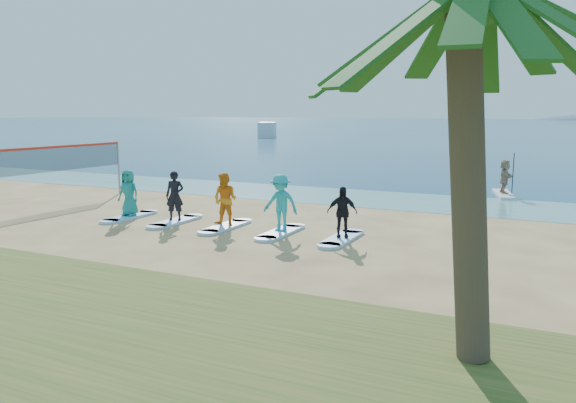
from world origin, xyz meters
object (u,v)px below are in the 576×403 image
at_px(paddleboard, 504,194).
at_px(surfboard_3, 281,232).
at_px(student_0, 129,193).
at_px(student_1, 175,196).
at_px(surfboard_0, 130,217).
at_px(surfboard_1, 176,221).
at_px(volleyball_net, 36,161).
at_px(boat_offshore_a, 267,137).
at_px(student_4, 342,212).
at_px(surfboard_4, 342,239).
at_px(paddleboarder, 505,176).
at_px(surfboard_2, 226,227).
at_px(student_3, 281,203).
at_px(student_2, 225,199).

xyz_separation_m(paddleboard, surfboard_3, (-5.68, -11.99, -0.01)).
relative_size(student_0, student_1, 0.97).
distance_m(surfboard_0, surfboard_1, 2.08).
distance_m(volleyball_net, surfboard_3, 11.29).
relative_size(surfboard_0, surfboard_1, 1.00).
bearing_deg(paddleboard, boat_offshore_a, 115.15).
bearing_deg(boat_offshore_a, student_4, -84.06).
xyz_separation_m(surfboard_4, student_4, (0.00, 0.00, 0.82)).
height_order(paddleboarder, surfboard_2, paddleboarder).
distance_m(paddleboarder, surfboard_1, 15.54).
xyz_separation_m(paddleboarder, surfboard_0, (-11.92, -11.99, -0.85)).
relative_size(paddleboarder, surfboard_2, 0.70).
bearing_deg(surfboard_0, surfboard_4, 0.00).
bearing_deg(surfboard_2, boat_offshore_a, 116.77).
relative_size(boat_offshore_a, surfboard_2, 3.11).
bearing_deg(boat_offshore_a, surfboard_4, -84.06).
height_order(boat_offshore_a, surfboard_3, boat_offshore_a).
relative_size(student_1, surfboard_2, 0.79).
bearing_deg(surfboard_2, paddleboard, 57.10).
bearing_deg(surfboard_2, surfboard_1, 180.00).
xyz_separation_m(surfboard_1, surfboard_4, (6.25, 0.00, 0.00)).
distance_m(student_3, surfboard_4, 2.29).
bearing_deg(student_0, paddleboarder, 41.40).
relative_size(student_3, student_4, 1.18).
bearing_deg(surfboard_0, volleyball_net, 178.15).
bearing_deg(student_1, surfboard_4, -21.77).
bearing_deg(surfboard_1, surfboard_2, 0.00).
xyz_separation_m(volleyball_net, student_1, (6.97, -0.16, -0.94)).
height_order(volleyball_net, surfboard_4, volleyball_net).
xyz_separation_m(boat_offshore_a, surfboard_3, (33.06, -61.42, 0.04)).
bearing_deg(paddleboarder, boat_offshore_a, 19.47).
distance_m(student_1, surfboard_2, 2.27).
height_order(paddleboarder, surfboard_1, paddleboarder).
relative_size(paddleboard, student_2, 1.69).
height_order(volleyball_net, student_0, volleyball_net).
relative_size(surfboard_2, student_2, 1.24).
distance_m(student_1, surfboard_4, 6.31).
height_order(paddleboard, surfboard_1, paddleboard).
bearing_deg(surfboard_4, surfboard_3, 180.00).
relative_size(volleyball_net, paddleboard, 3.03).
bearing_deg(surfboard_2, surfboard_4, 0.00).
bearing_deg(surfboard_4, boat_offshore_a, 119.78).
distance_m(volleyball_net, surfboard_2, 9.24).
relative_size(paddleboarder, student_2, 0.87).
relative_size(paddleboard, surfboard_2, 1.36).
distance_m(volleyball_net, student_4, 13.26).
bearing_deg(boat_offshore_a, surfboard_3, -85.55).
bearing_deg(surfboard_3, volleyball_net, 179.19).
xyz_separation_m(volleyball_net, boat_offshore_a, (-21.93, 61.26, -1.90)).
xyz_separation_m(student_0, surfboard_3, (6.25, 0.00, -0.89)).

